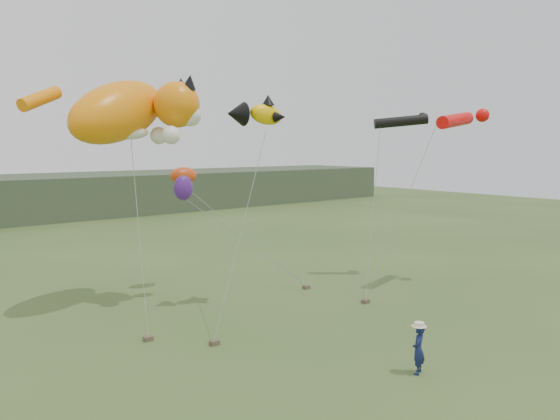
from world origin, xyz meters
The scene contains 7 objects.
ground centered at (0.00, 0.00, 0.00)m, with size 120.00×120.00×0.00m, color #385123.
festival_attendant centered at (0.86, -1.16, 0.75)m, with size 0.55×0.36×1.51m, color #131D4A.
sandbag_anchors centered at (-1.30, 5.74, 0.08)m, with size 15.41×4.54×0.16m.
cat_kite centered at (-2.64, 10.92, 8.31)m, with size 6.93×4.51×3.81m.
fish_kite centered at (1.20, 7.48, 8.18)m, with size 2.57×1.70×1.33m.
tube_kites centered at (10.93, 5.31, 8.14)m, with size 3.57×4.77×1.07m.
misc_kites centered at (0.07, 11.53, 5.28)m, with size 1.96×2.15×1.42m.
Camera 1 is at (-12.38, -10.77, 6.84)m, focal length 35.00 mm.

